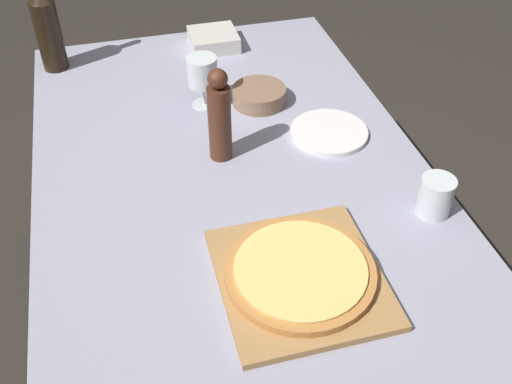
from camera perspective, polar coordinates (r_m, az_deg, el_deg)
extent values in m
plane|color=#2D2823|center=(2.05, -1.43, -14.55)|extent=(12.00, 12.00, 0.00)
cube|color=#9393A8|center=(1.52, -1.88, 0.68)|extent=(1.00, 1.68, 0.03)
cylinder|color=brown|center=(2.34, -16.78, 4.14)|extent=(0.06, 0.06, 0.69)
cylinder|color=brown|center=(2.43, 4.09, 7.50)|extent=(0.06, 0.06, 0.69)
cube|color=#A87A47|center=(1.27, 4.20, -8.15)|extent=(0.34, 0.36, 0.02)
cylinder|color=#BC7A3D|center=(1.26, 4.24, -7.61)|extent=(0.32, 0.32, 0.02)
cylinder|color=#E0C66B|center=(1.25, 4.27, -7.25)|extent=(0.28, 0.28, 0.01)
cylinder|color=black|center=(2.03, -19.09, 13.88)|extent=(0.08, 0.08, 0.22)
cylinder|color=#4C2819|center=(1.53, -3.48, 6.54)|extent=(0.06, 0.06, 0.21)
sphere|color=#4C2819|center=(1.46, -3.68, 10.69)|extent=(0.05, 0.05, 0.05)
cylinder|color=silver|center=(1.79, -4.93, 8.33)|extent=(0.07, 0.07, 0.00)
cylinder|color=silver|center=(1.77, -5.00, 9.29)|extent=(0.01, 0.01, 0.07)
cylinder|color=silver|center=(1.73, -5.14, 11.39)|extent=(0.09, 0.09, 0.08)
cylinder|color=#84664C|center=(1.78, 0.30, 9.18)|extent=(0.16, 0.16, 0.05)
cylinder|color=silver|center=(1.45, 16.73, -0.38)|extent=(0.08, 0.08, 0.10)
cylinder|color=white|center=(1.67, 6.97, 5.67)|extent=(0.21, 0.21, 0.01)
cube|color=beige|center=(2.09, -4.07, 14.28)|extent=(0.16, 0.15, 0.05)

